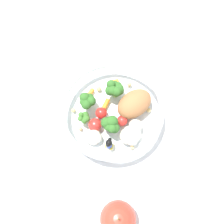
% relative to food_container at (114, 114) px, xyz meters
% --- Properties ---
extents(ground_plane, '(2.40, 2.40, 0.00)m').
position_rel_food_container_xyz_m(ground_plane, '(-0.00, 0.02, -0.03)').
color(ground_plane, white).
extents(food_container, '(0.24, 0.24, 0.07)m').
position_rel_food_container_xyz_m(food_container, '(0.00, 0.00, 0.00)').
color(food_container, white).
rests_on(food_container, ground_plane).
extents(loose_apple, '(0.07, 0.07, 0.08)m').
position_rel_food_container_xyz_m(loose_apple, '(-0.19, -0.11, 0.01)').
color(loose_apple, '#BC3828').
rests_on(loose_apple, ground_plane).
extents(folded_napkin, '(0.15, 0.17, 0.01)m').
position_rel_food_container_xyz_m(folded_napkin, '(0.26, -0.03, -0.03)').
color(folded_napkin, white).
rests_on(folded_napkin, ground_plane).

